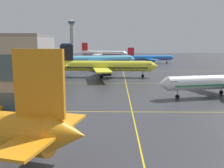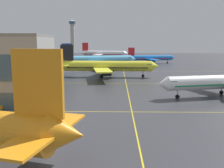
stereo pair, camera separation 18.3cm
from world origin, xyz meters
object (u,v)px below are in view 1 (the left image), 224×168
airliner_second_row (223,82)px  airliner_distant_taxiway (103,53)px  airliner_third_row (106,66)px  airliner_far_right_stand (150,58)px  control_tower (72,34)px  airliner_far_left_stand (97,60)px

airliner_second_row → airliner_distant_taxiway: size_ratio=0.85×
airliner_third_row → airliner_far_right_stand: airliner_third_row is taller
airliner_third_row → airliner_distant_taxiway: bearing=93.8°
control_tower → airliner_far_right_stand: bearing=-64.1°
airliner_second_row → airliner_far_right_stand: bearing=93.2°
airliner_distant_taxiway → control_tower: bearing=110.8°
airliner_second_row → airliner_far_left_stand: (-36.83, 68.75, 0.71)m
airliner_distant_taxiway → airliner_far_right_stand: bearing=-51.7°
airliner_second_row → control_tower: control_tower is taller
airliner_third_row → airliner_far_left_stand: airliner_far_left_stand is taller
airliner_far_left_stand → control_tower: (-46.69, 191.40, 19.26)m
airliner_second_row → airliner_third_row: size_ratio=0.85×
airliner_far_left_stand → airliner_distant_taxiway: size_ratio=1.01×
airliner_second_row → airliner_far_left_stand: 78.00m
control_tower → airliner_distant_taxiway: bearing=-69.2°
airliner_far_left_stand → airliner_far_right_stand: bearing=44.7°
airliner_third_row → airliner_far_right_stand: size_ratio=1.24×
airliner_second_row → airliner_far_right_stand: size_ratio=1.06×
airliner_far_left_stand → airliner_distant_taxiway: 72.16m
airliner_second_row → airliner_distant_taxiway: airliner_distant_taxiway is taller
airliner_second_row → control_tower: bearing=107.8°
airliner_far_right_stand → airliner_third_row: bearing=-111.4°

